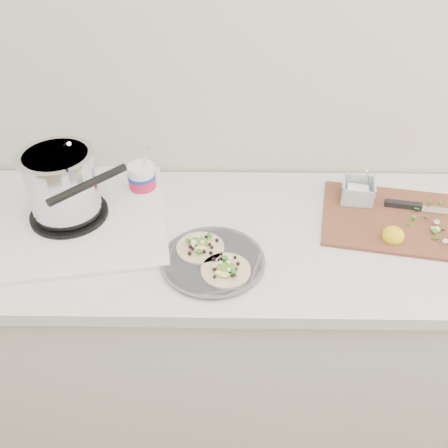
{
  "coord_description": "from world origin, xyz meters",
  "views": [
    {
      "loc": [
        0.01,
        0.26,
        1.86
      ],
      "look_at": [
        -0.01,
        1.38,
        0.96
      ],
      "focal_mm": 40.0,
      "sensor_mm": 36.0,
      "label": 1
    }
  ],
  "objects_px": {
    "tub": "(142,177)",
    "cutboard": "(398,214)",
    "stove": "(65,195)",
    "taco_plate": "(213,259)"
  },
  "relations": [
    {
      "from": "taco_plate",
      "to": "cutboard",
      "type": "xyz_separation_m",
      "value": [
        0.57,
        0.21,
        0.0
      ]
    },
    {
      "from": "stove",
      "to": "taco_plate",
      "type": "height_order",
      "value": "stove"
    },
    {
      "from": "taco_plate",
      "to": "tub",
      "type": "height_order",
      "value": "tub"
    },
    {
      "from": "tub",
      "to": "stove",
      "type": "bearing_deg",
      "value": -145.88
    },
    {
      "from": "tub",
      "to": "cutboard",
      "type": "height_order",
      "value": "tub"
    },
    {
      "from": "stove",
      "to": "cutboard",
      "type": "distance_m",
      "value": 1.02
    },
    {
      "from": "tub",
      "to": "cutboard",
      "type": "bearing_deg",
      "value": -9.04
    },
    {
      "from": "cutboard",
      "to": "taco_plate",
      "type": "bearing_deg",
      "value": -149.5
    },
    {
      "from": "taco_plate",
      "to": "cutboard",
      "type": "relative_size",
      "value": 0.56
    },
    {
      "from": "taco_plate",
      "to": "tub",
      "type": "relative_size",
      "value": 1.44
    }
  ]
}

